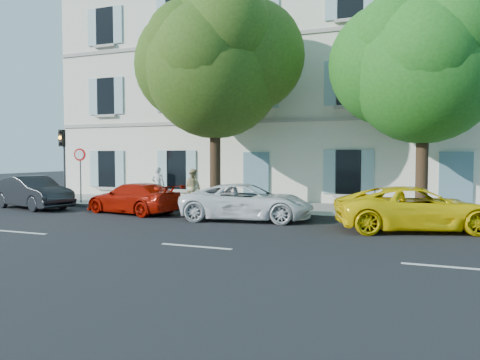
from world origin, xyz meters
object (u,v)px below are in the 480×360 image
at_px(car_white_coupe, 247,202).
at_px(car_red_coupe, 133,198).
at_px(car_yellow_supercar, 416,209).
at_px(road_sign, 80,164).
at_px(car_dark_sedan, 32,192).
at_px(tree_right, 424,70).
at_px(pedestrian_b, 193,187).
at_px(pedestrian_a, 158,185).
at_px(tree_left, 215,69).
at_px(traffic_light, 63,150).

bearing_deg(car_white_coupe, car_red_coupe, 79.39).
xyz_separation_m(car_yellow_supercar, road_sign, (-14.64, 1.84, 1.28)).
xyz_separation_m(car_dark_sedan, tree_right, (15.96, 2.49, 4.70)).
bearing_deg(pedestrian_b, car_white_coupe, 167.48).
xyz_separation_m(tree_right, road_sign, (-14.75, -0.81, -3.45)).
height_order(car_white_coupe, pedestrian_a, pedestrian_a).
bearing_deg(car_dark_sedan, pedestrian_b, -56.29).
bearing_deg(car_dark_sedan, pedestrian_a, -47.87).
bearing_deg(tree_left, pedestrian_b, 177.59).
distance_m(car_dark_sedan, pedestrian_b, 7.12).
relative_size(tree_left, road_sign, 3.57).
distance_m(car_white_coupe, tree_left, 6.16).
relative_size(road_sign, pedestrian_b, 1.56).
bearing_deg(car_white_coupe, road_sign, 70.42).
bearing_deg(pedestrian_b, road_sign, 27.83).
bearing_deg(car_white_coupe, tree_right, -77.12).
distance_m(car_dark_sedan, car_yellow_supercar, 15.84).
height_order(car_dark_sedan, pedestrian_a, pedestrian_a).
height_order(car_red_coupe, tree_right, tree_right).
relative_size(car_red_coupe, pedestrian_b, 2.63).
bearing_deg(traffic_light, pedestrian_b, 3.28).
relative_size(car_dark_sedan, pedestrian_b, 2.68).
height_order(car_yellow_supercar, traffic_light, traffic_light).
bearing_deg(tree_left, car_white_coupe, -43.86).
bearing_deg(car_yellow_supercar, road_sign, 63.35).
bearing_deg(tree_right, car_dark_sedan, -171.13).
relative_size(tree_right, pedestrian_b, 5.06).
bearing_deg(car_white_coupe, traffic_light, 70.20).
xyz_separation_m(car_yellow_supercar, traffic_light, (-15.88, 2.10, 1.93)).
xyz_separation_m(car_dark_sedan, road_sign, (1.21, 1.68, 1.25)).
bearing_deg(car_red_coupe, car_white_coupe, 100.20).
height_order(car_red_coupe, traffic_light, traffic_light).
height_order(tree_left, tree_right, tree_left).
xyz_separation_m(car_yellow_supercar, tree_left, (-8.03, 2.44, 5.25)).
height_order(car_white_coupe, car_yellow_supercar, car_yellow_supercar).
xyz_separation_m(car_white_coupe, tree_left, (-2.29, 2.20, 5.28)).
distance_m(car_yellow_supercar, road_sign, 14.81).
height_order(car_yellow_supercar, tree_left, tree_left).
bearing_deg(road_sign, traffic_light, 168.07).
height_order(car_yellow_supercar, road_sign, road_sign).
bearing_deg(tree_right, tree_left, -178.56).
height_order(road_sign, pedestrian_a, road_sign).
xyz_separation_m(car_dark_sedan, pedestrian_a, (4.85, 2.53, 0.27)).
distance_m(car_white_coupe, pedestrian_a, 5.80).
bearing_deg(road_sign, pedestrian_a, 13.14).
height_order(car_dark_sedan, pedestrian_b, pedestrian_b).
xyz_separation_m(car_red_coupe, traffic_light, (-5.18, 1.75, 2.00)).
relative_size(car_white_coupe, traffic_light, 1.40).
bearing_deg(car_yellow_supercar, tree_left, 53.57).
bearing_deg(road_sign, car_white_coupe, -10.14).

